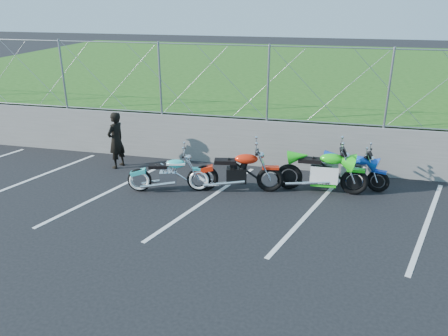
% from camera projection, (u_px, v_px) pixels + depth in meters
% --- Properties ---
extents(ground, '(90.00, 90.00, 0.00)m').
position_uv_depth(ground, '(195.00, 219.00, 9.28)').
color(ground, black).
rests_on(ground, ground).
extents(retaining_wall, '(30.00, 0.22, 1.30)m').
position_uv_depth(retaining_wall, '(230.00, 141.00, 12.21)').
color(retaining_wall, slate).
rests_on(retaining_wall, ground).
extents(grass_field, '(30.00, 20.00, 1.30)m').
position_uv_depth(grass_field, '(275.00, 79.00, 21.26)').
color(grass_field, '#235316').
rests_on(grass_field, ground).
extents(chain_link_fence, '(28.00, 0.03, 2.00)m').
position_uv_depth(chain_link_fence, '(231.00, 82.00, 11.61)').
color(chain_link_fence, gray).
rests_on(chain_link_fence, retaining_wall).
extents(parking_lines, '(18.29, 4.31, 0.01)m').
position_uv_depth(parking_lines, '(258.00, 205.00, 9.93)').
color(parking_lines, silver).
rests_on(parking_lines, ground).
extents(cruiser_turquoise, '(1.97, 0.71, 1.00)m').
position_uv_depth(cruiser_turquoise, '(170.00, 176.00, 10.50)').
color(cruiser_turquoise, black).
rests_on(cruiser_turquoise, ground).
extents(naked_orange, '(2.20, 0.74, 1.10)m').
position_uv_depth(naked_orange, '(239.00, 173.00, 10.47)').
color(naked_orange, black).
rests_on(naked_orange, ground).
extents(sportbike_green, '(2.19, 0.78, 1.13)m').
position_uv_depth(sportbike_green, '(323.00, 173.00, 10.42)').
color(sportbike_green, black).
rests_on(sportbike_green, ground).
extents(sportbike_blue, '(1.79, 0.72, 0.95)m').
position_uv_depth(sportbike_blue, '(353.00, 171.00, 10.73)').
color(sportbike_blue, black).
rests_on(sportbike_blue, ground).
extents(person_standing, '(0.51, 0.64, 1.56)m').
position_uv_depth(person_standing, '(116.00, 140.00, 11.85)').
color(person_standing, black).
rests_on(person_standing, ground).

